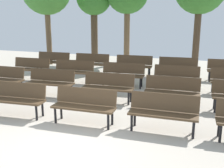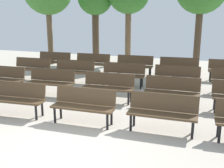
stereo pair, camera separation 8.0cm
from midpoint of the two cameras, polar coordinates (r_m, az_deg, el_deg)
ground_plane at (r=5.93m, az=-11.43°, el=-13.23°), size 24.46×24.46×0.00m
bench_r0_c1 at (r=7.97m, az=-19.10°, el=-2.54°), size 1.63×0.59×0.87m
bench_r0_c2 at (r=7.03m, az=-5.96°, el=-4.04°), size 1.61×0.52×0.87m
bench_r0_c3 at (r=6.64m, az=10.12°, el=-5.33°), size 1.61×0.50×0.87m
bench_r1_c0 at (r=10.55m, az=-21.62°, el=1.28°), size 1.61×0.52×0.87m
bench_r1_c1 at (r=9.55m, az=-12.58°, el=0.67°), size 1.63×0.59×0.87m
bench_r1_c2 at (r=8.73m, az=-1.02°, el=-0.28°), size 1.62×0.57×0.87m
bench_r1_c3 at (r=8.42m, az=11.88°, el=-1.16°), size 1.61×0.52×0.87m
bench_r2_c0 at (r=12.07m, az=-16.39°, el=3.29°), size 1.62×0.55×0.87m
bench_r2_c1 at (r=11.18m, az=-8.02°, el=2.88°), size 1.63×0.58×0.87m
bench_r2_c2 at (r=10.48m, az=2.03°, el=2.24°), size 1.63×0.59×0.87m
bench_r2_c3 at (r=10.20m, az=12.76°, el=1.53°), size 1.61×0.53×0.87m
bench_r3_c0 at (r=13.58m, az=-12.12°, el=4.75°), size 1.62×0.56×0.87m
bench_r3_c1 at (r=12.83m, az=-4.37°, el=4.47°), size 1.62×0.56×0.87m
bench_r3_c2 at (r=12.31m, az=4.26°, el=4.05°), size 1.62×0.56×0.87m
bench_r3_c3 at (r=12.06m, az=13.11°, el=3.49°), size 1.63×0.59×0.87m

